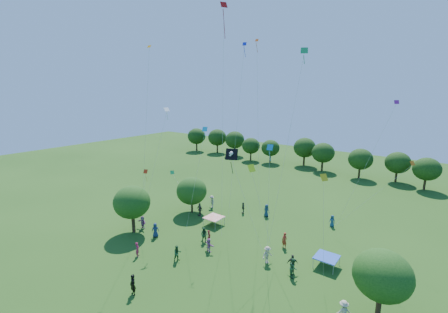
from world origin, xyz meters
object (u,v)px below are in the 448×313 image
Objects in this scene: tent_red_stripe at (214,217)px; man_in_black at (133,285)px; tent_blue at (327,257)px; near_tree_east at (382,275)px; red_high_kite at (223,51)px; pirate_kite at (232,156)px; near_tree_north at (192,191)px; near_tree_west at (132,202)px.

tent_red_stripe is 1.15× the size of man_in_black.
man_in_black is at bearing -129.90° from tent_blue.
near_tree_east reaches higher than man_in_black.
man_in_black is at bearing -87.28° from red_high_kite.
pirate_kite is (4.58, 8.31, 10.57)m from man_in_black.
near_tree_east is at bearing -14.41° from tent_red_stripe.
tent_blue is at bearing -5.71° from near_tree_north.
red_high_kite is at bearing 167.07° from near_tree_east.
man_in_black is (-12.03, -14.39, -0.08)m from tent_blue.
red_high_kite is at bearing 35.30° from near_tree_west.
tent_blue is 14.22m from pirate_kite.
near_tree_east is 0.22× the size of red_high_kite.
near_tree_east is at bearing 4.88° from near_tree_west.
near_tree_north is 2.75× the size of man_in_black.
near_tree_west reaches higher than tent_blue.
red_high_kite reaches higher than near_tree_north.
pirate_kite is at bearing 3.54° from near_tree_west.
near_tree_west reaches higher than near_tree_east.
tent_blue is (-5.55, 4.63, -2.72)m from near_tree_east.
near_tree_north is 2.39× the size of tent_red_stripe.
near_tree_north is at bearing 147.78° from pirate_kite.
pirate_kite reaches higher than near_tree_west.
near_tree_north is at bearing 126.41° from man_in_black.
near_tree_north is 2.39× the size of tent_blue.
near_tree_east is at bearing 38.67° from man_in_black.
pirate_kite is at bearing -47.08° from red_high_kite.
man_in_black is at bearing -78.36° from tent_red_stripe.
pirate_kite is (12.87, -8.11, 8.24)m from near_tree_north.
tent_red_stripe is at bearing -14.52° from near_tree_north.
near_tree_east is at bearing -12.93° from red_high_kite.
near_tree_north is 20.54m from tent_blue.
near_tree_west is 10.65m from tent_red_stripe.
near_tree_west is 23.19m from tent_blue.
tent_red_stripe is (6.79, 7.66, -2.92)m from near_tree_west.
near_tree_north is at bearing 174.29° from tent_blue.
tent_red_stripe is 20.82m from red_high_kite.
near_tree_east reaches higher than tent_red_stripe.
near_tree_east is 7.72m from tent_blue.
near_tree_east reaches higher than tent_blue.
tent_blue is 18.75m from man_in_black.
red_high_kite is (-18.25, 4.19, 17.92)m from near_tree_east.
near_tree_north is 0.92× the size of near_tree_east.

